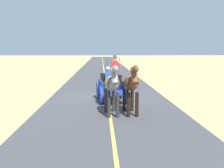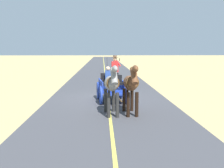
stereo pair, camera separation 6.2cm
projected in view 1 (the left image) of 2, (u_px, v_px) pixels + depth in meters
name	position (u px, v px, depth m)	size (l,w,h in m)	color
ground_plane	(108.00, 99.00, 15.14)	(200.00, 200.00, 0.00)	tan
road_surface	(108.00, 99.00, 15.14)	(6.75, 160.00, 0.01)	#424247
road_centre_stripe	(108.00, 99.00, 15.14)	(0.12, 160.00, 0.00)	#DBCC4C
horse_drawn_carriage	(111.00, 86.00, 14.44)	(1.66, 4.52, 2.50)	#1E3899
horse_near_side	(131.00, 84.00, 11.46)	(0.67, 2.14, 2.21)	brown
horse_off_side	(112.00, 85.00, 11.34)	(0.72, 2.14, 2.21)	gray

